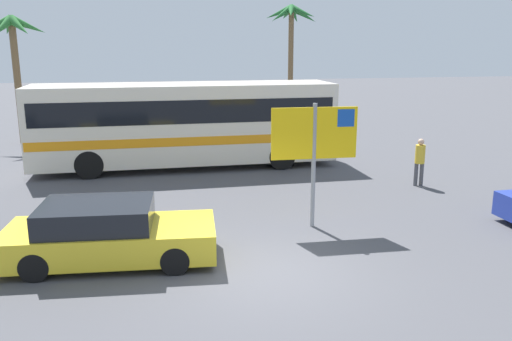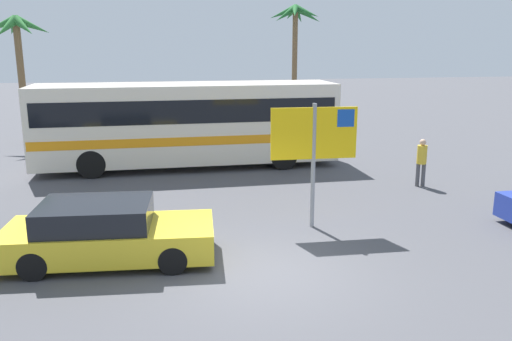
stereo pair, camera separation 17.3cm
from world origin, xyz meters
TOP-DOWN VIEW (x-y plane):
  - ground at (0.00, 0.00)m, footprint 120.00×120.00m
  - bus_front_coach at (-0.84, 10.15)m, footprint 11.24×2.64m
  - ferry_sign at (1.85, 2.56)m, footprint 2.20×0.15m
  - car_yellow at (-3.23, 1.28)m, footprint 4.62×2.26m
  - pedestrian_by_bus at (6.52, 5.70)m, footprint 0.32×0.32m
  - palm_tree_seaside at (-8.04, 16.84)m, footprint 3.05×2.84m
  - palm_tree_inland at (6.58, 22.00)m, footprint 3.20×3.42m

SIDE VIEW (x-z plane):
  - ground at x=0.00m, z-range 0.00..0.00m
  - car_yellow at x=-3.23m, z-range -0.03..1.30m
  - pedestrian_by_bus at x=6.52m, z-range 0.14..1.73m
  - bus_front_coach at x=-0.84m, z-range 0.20..3.37m
  - ferry_sign at x=1.85m, z-range 0.73..3.93m
  - palm_tree_seaside at x=-8.04m, z-range 1.81..7.74m
  - palm_tree_inland at x=6.58m, z-range 2.24..9.18m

